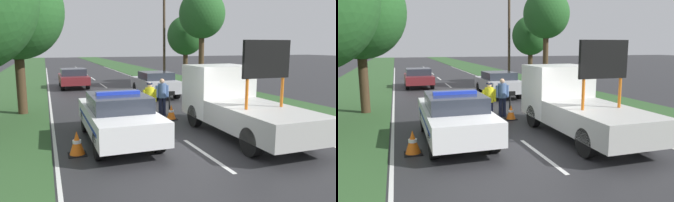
{
  "view_description": "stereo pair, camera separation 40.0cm",
  "coord_description": "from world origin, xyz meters",
  "views": [
    {
      "loc": [
        -4.06,
        -8.68,
        2.99
      ],
      "look_at": [
        -0.14,
        1.78,
        1.1
      ],
      "focal_mm": 35.0,
      "sensor_mm": 36.0,
      "label": 1
    },
    {
      "loc": [
        -3.68,
        -8.82,
        2.99
      ],
      "look_at": [
        -0.14,
        1.78,
        1.1
      ],
      "focal_mm": 35.0,
      "sensor_mm": 36.0,
      "label": 2
    }
  ],
  "objects": [
    {
      "name": "utility_pole",
      "position": [
        4.99,
        16.33,
        4.24
      ],
      "size": [
        1.2,
        0.2,
        8.25
      ],
      "color": "#473828",
      "rests_on": "ground"
    },
    {
      "name": "grass_verge_right",
      "position": [
        6.44,
        20.0,
        0.01
      ],
      "size": [
        4.83,
        120.0,
        0.03
      ],
      "color": "#2D5128",
      "rests_on": "ground"
    },
    {
      "name": "traffic_cone_near_police",
      "position": [
        0.67,
        3.57,
        0.3
      ],
      "size": [
        0.44,
        0.44,
        0.61
      ],
      "color": "black",
      "rests_on": "ground"
    },
    {
      "name": "queued_car_wagon_maroon",
      "position": [
        -2.2,
        15.7,
        0.73
      ],
      "size": [
        1.91,
        4.21,
        1.38
      ],
      "rotation": [
        0.0,
        0.0,
        3.14
      ],
      "color": "maroon",
      "rests_on": "ground"
    },
    {
      "name": "grass_verge_left",
      "position": [
        -6.44,
        20.0,
        0.01
      ],
      "size": [
        4.83,
        120.0,
        0.03
      ],
      "color": "#2D5128",
      "rests_on": "ground"
    },
    {
      "name": "road_barrier",
      "position": [
        0.01,
        4.58,
        0.83
      ],
      "size": [
        2.43,
        0.08,
        1.02
      ],
      "rotation": [
        0.0,
        0.0,
        -0.0
      ],
      "color": "black",
      "rests_on": "ground"
    },
    {
      "name": "police_car",
      "position": [
        -2.01,
        1.27,
        0.81
      ],
      "size": [
        1.92,
        4.95,
        1.61
      ],
      "rotation": [
        0.0,
        0.0,
        0.04
      ],
      "color": "white",
      "rests_on": "ground"
    },
    {
      "name": "ground_plane",
      "position": [
        0.0,
        0.0,
        0.0
      ],
      "size": [
        160.0,
        160.0,
        0.0
      ],
      "primitive_type": "plane",
      "color": "#28282B"
    },
    {
      "name": "police_officer",
      "position": [
        -0.26,
        3.52,
        0.93
      ],
      "size": [
        0.56,
        0.36,
        1.57
      ],
      "rotation": [
        0.0,
        0.0,
        2.74
      ],
      "color": "#191E38",
      "rests_on": "ground"
    },
    {
      "name": "lane_markings",
      "position": [
        0.0,
        12.8,
        0.0
      ],
      "size": [
        7.95,
        54.14,
        0.01
      ],
      "color": "silver",
      "rests_on": "ground"
    },
    {
      "name": "roadside_tree_near_right",
      "position": [
        6.54,
        15.61,
        3.75
      ],
      "size": [
        2.93,
        2.93,
        5.32
      ],
      "color": "#42301E",
      "rests_on": "ground"
    },
    {
      "name": "queued_car_sedan_silver",
      "position": [
        2.06,
        9.79,
        0.78
      ],
      "size": [
        1.9,
        4.36,
        1.46
      ],
      "rotation": [
        0.0,
        0.0,
        3.14
      ],
      "color": "#B2B2B7",
      "rests_on": "ground"
    },
    {
      "name": "traffic_cone_centre_front",
      "position": [
        -3.36,
        0.33,
        0.34
      ],
      "size": [
        0.49,
        0.49,
        0.68
      ],
      "color": "black",
      "rests_on": "ground"
    },
    {
      "name": "roadside_tree_mid_right",
      "position": [
        -5.09,
        6.85,
        4.46
      ],
      "size": [
        3.97,
        3.97,
        6.56
      ],
      "color": "#42301E",
      "rests_on": "ground"
    },
    {
      "name": "work_truck",
      "position": [
        2.01,
        0.86,
        1.08
      ],
      "size": [
        2.13,
        5.67,
        3.16
      ],
      "rotation": [
        0.0,
        0.0,
        3.11
      ],
      "color": "white",
      "rests_on": "ground"
    },
    {
      "name": "roadside_tree_mid_left",
      "position": [
        6.22,
        12.12,
        5.08
      ],
      "size": [
        3.16,
        3.16,
        6.8
      ],
      "color": "#42301E",
      "rests_on": "ground"
    },
    {
      "name": "pedestrian_civilian",
      "position": [
        0.51,
        4.24,
        0.95
      ],
      "size": [
        0.58,
        0.37,
        1.63
      ],
      "rotation": [
        0.0,
        0.0,
        0.24
      ],
      "color": "#191E38",
      "rests_on": "ground"
    }
  ]
}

